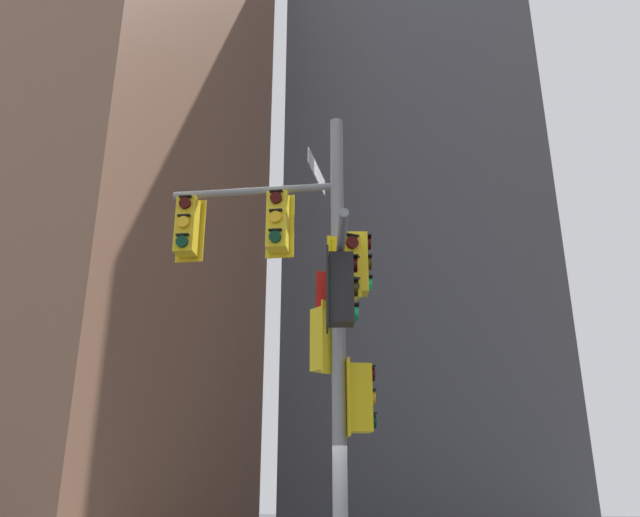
{
  "coord_description": "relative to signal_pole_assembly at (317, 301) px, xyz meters",
  "views": [
    {
      "loc": [
        1.58,
        -9.6,
        1.82
      ],
      "look_at": [
        -0.25,
        -0.2,
        5.36
      ],
      "focal_mm": 36.11,
      "sensor_mm": 36.0,
      "label": 1
    }
  ],
  "objects": [
    {
      "name": "signal_pole_assembly",
      "position": [
        0.0,
        0.0,
        0.0
      ],
      "size": [
        3.41,
        3.1,
        7.97
      ],
      "color": "gray",
      "rests_on": "ground"
    },
    {
      "name": "building_tower_left",
      "position": [
        -14.03,
        11.46,
        16.48
      ],
      "size": [
        15.36,
        15.36,
        42.31
      ],
      "primitive_type": "cube",
      "color": "brown",
      "rests_on": "ground"
    },
    {
      "name": "building_mid_block",
      "position": [
        0.91,
        26.82,
        12.8
      ],
      "size": [
        13.52,
        13.52,
        34.96
      ],
      "primitive_type": "cube",
      "color": "#4C5460",
      "rests_on": "ground"
    }
  ]
}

